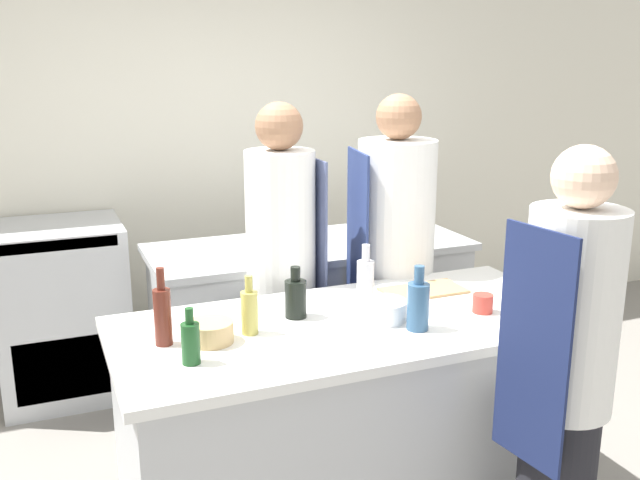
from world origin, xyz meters
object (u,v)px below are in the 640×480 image
(chef_at_stove, at_px, (282,283))
(bottle_vinegar, at_px, (249,311))
(bowl_prep_small, at_px, (545,305))
(bowl_ceramic_blue, at_px, (210,332))
(chef_at_prep_near, at_px, (563,387))
(bottle_olive_oil, at_px, (163,314))
(bottle_sauce, at_px, (418,304))
(bottle_cooking_oil, at_px, (191,342))
(cup, at_px, (483,303))
(bowl_mixing_large, at_px, (383,310))
(chef_at_pass_far, at_px, (394,274))
(bottle_wine, at_px, (296,297))
(oven_range, at_px, (63,311))
(bottle_water, at_px, (365,280))

(chef_at_stove, relative_size, bottle_vinegar, 7.55)
(bowl_prep_small, height_order, bowl_ceramic_blue, bowl_ceramic_blue)
(chef_at_prep_near, xyz_separation_m, bowl_prep_small, (0.30, 0.48, 0.10))
(bottle_olive_oil, bearing_deg, bottle_sauce, -13.46)
(bottle_cooking_oil, bearing_deg, chef_at_prep_near, -24.04)
(bottle_olive_oil, xyz_separation_m, cup, (1.28, -0.16, -0.08))
(bottle_sauce, height_order, bowl_mixing_large, bottle_sauce)
(chef_at_pass_far, bearing_deg, chef_at_prep_near, -170.24)
(bottle_cooking_oil, xyz_separation_m, bowl_mixing_large, (0.80, 0.12, -0.04))
(bottle_vinegar, bearing_deg, chef_at_prep_near, -37.98)
(bottle_wine, xyz_separation_m, bottle_cooking_oil, (-0.49, -0.28, -0.00))
(chef_at_prep_near, bearing_deg, bottle_olive_oil, 52.41)
(bottle_olive_oil, distance_m, cup, 1.30)
(oven_range, distance_m, chef_at_pass_far, 1.97)
(bottle_cooking_oil, distance_m, bowl_ceramic_blue, 0.20)
(bottle_wine, xyz_separation_m, bowl_ceramic_blue, (-0.38, -0.12, -0.04))
(bottle_water, distance_m, cup, 0.50)
(bottle_water, bearing_deg, chef_at_stove, 112.11)
(chef_at_prep_near, distance_m, cup, 0.58)
(bowl_mixing_large, distance_m, cup, 0.43)
(bowl_prep_small, xyz_separation_m, cup, (-0.25, 0.08, 0.01))
(chef_at_pass_far, relative_size, bottle_olive_oil, 6.05)
(chef_at_prep_near, height_order, chef_at_stove, chef_at_stove)
(chef_at_stove, bearing_deg, bottle_water, 22.78)
(bottle_cooking_oil, height_order, bottle_sauce, bottle_sauce)
(bottle_olive_oil, bearing_deg, bottle_vinegar, -3.36)
(bottle_sauce, relative_size, bowl_prep_small, 1.00)
(bottle_olive_oil, relative_size, bottle_vinegar, 1.27)
(chef_at_stove, height_order, bottle_cooking_oil, chef_at_stove)
(chef_at_stove, xyz_separation_m, bottle_water, (0.20, -0.50, 0.14))
(bowl_ceramic_blue, bearing_deg, bottle_wine, 17.70)
(oven_range, bearing_deg, bottle_wine, -62.57)
(chef_at_stove, relative_size, bottle_wine, 8.23)
(chef_at_stove, distance_m, bottle_sauce, 0.90)
(bottle_sauce, relative_size, bottle_water, 0.99)
(oven_range, bearing_deg, bowl_mixing_large, -57.12)
(bottle_water, xyz_separation_m, cup, (0.40, -0.29, -0.06))
(chef_at_stove, relative_size, bottle_water, 6.74)
(oven_range, relative_size, cup, 12.25)
(bottle_olive_oil, height_order, bottle_water, bottle_olive_oil)
(bowl_mixing_large, bearing_deg, bowl_ceramic_blue, 176.62)
(chef_at_pass_far, xyz_separation_m, bottle_olive_oil, (-1.24, -0.53, 0.15))
(bottle_sauce, bearing_deg, bottle_olive_oil, 166.54)
(bottle_olive_oil, xyz_separation_m, bottle_wine, (0.55, 0.08, -0.03))
(oven_range, relative_size, bottle_cooking_oil, 5.06)
(cup, bearing_deg, bottle_water, 144.38)
(bottle_water, relative_size, bowl_mixing_large, 1.36)
(bowl_ceramic_blue, bearing_deg, oven_range, 104.77)
(bowl_ceramic_blue, bearing_deg, bowl_mixing_large, -3.38)
(chef_at_stove, bearing_deg, bowl_prep_small, 45.14)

